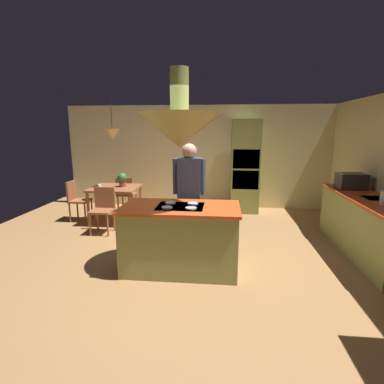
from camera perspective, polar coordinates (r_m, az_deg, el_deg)
The scene contains 15 objects.
ground at distance 4.63m, azimuth -1.78°, elevation -13.22°, with size 8.16×8.16×0.00m, color #9E7042.
wall_back at distance 7.66m, azimuth 1.59°, elevation 6.67°, with size 6.80×0.10×2.55m, color beige.
kitchen_island at distance 4.26m, azimuth -2.18°, elevation -8.67°, with size 1.63×0.89×0.94m.
counter_run_right at distance 5.48m, azimuth 30.29°, elevation -5.61°, with size 0.73×2.47×0.92m.
oven_tower at distance 7.27m, azimuth 10.05°, elevation 4.80°, with size 0.66×0.62×2.19m.
dining_table at distance 6.59m, azimuth -14.38°, elevation 0.05°, with size 0.99×0.93×0.76m.
person_at_island at distance 4.79m, azimuth -0.52°, elevation 0.39°, with size 0.53×0.23×1.75m.
range_hood at distance 4.00m, azimuth -2.36°, elevation 12.07°, with size 1.10×1.10×1.00m.
pendant_light_over_table at distance 6.47m, azimuth -14.93°, elevation 10.56°, with size 0.32×0.32×0.82m.
chair_facing_island at distance 6.00m, azimuth -16.54°, elevation -2.71°, with size 0.40×0.40×0.87m.
chair_by_back_wall at distance 7.26m, azimuth -12.47°, elevation -0.04°, with size 0.40×0.40×0.87m.
chair_at_corner at distance 6.97m, azimuth -21.08°, elevation -1.04°, with size 0.40×0.40×0.87m.
potted_plant_on_table at distance 6.54m, azimuth -13.12°, elevation 2.44°, with size 0.20×0.20×0.30m.
cup_on_table at distance 6.44m, azimuth -17.18°, elevation 0.96°, with size 0.07×0.07×0.09m, color white.
microwave_on_counter at distance 6.00m, azimuth 28.04°, elevation 1.84°, with size 0.46×0.36×0.28m, color #232326.
Camera 1 is at (0.57, -4.16, 1.95)m, focal length 28.04 mm.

